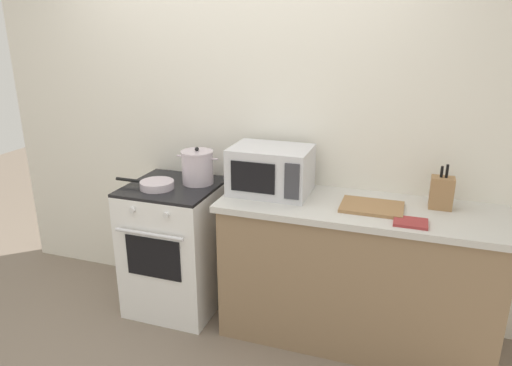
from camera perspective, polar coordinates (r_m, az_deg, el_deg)
The scene contains 11 objects.
ground_plane at distance 3.04m, azimuth -8.70°, elevation -21.27°, with size 10.00×10.00×0.00m, color #7A6B5B.
back_wall at distance 3.20m, azimuth 3.04°, elevation 6.16°, with size 4.40×0.10×2.50m, color silver.
lower_cabinet_right at distance 3.06m, azimuth 11.96°, elevation -11.14°, with size 1.64×0.56×0.88m, color #8C7051.
countertop_right at distance 2.87m, azimuth 12.57°, elevation -3.12°, with size 1.70×0.60×0.04m, color beige.
stove at distance 3.38m, azimuth -9.74°, elevation -7.65°, with size 0.60×0.64×0.92m.
stock_pot at distance 3.18m, azimuth -7.15°, elevation 1.94°, with size 0.30×0.22×0.25m.
frying_pan at distance 3.15m, azimuth -12.12°, elevation -0.19°, with size 0.42×0.22×0.05m.
microwave at distance 2.97m, azimuth 1.83°, elevation 1.59°, with size 0.50×0.37×0.30m.
cutting_board at distance 2.83m, azimuth 13.97°, elevation -2.86°, with size 0.36×0.26×0.02m, color #997047.
knife_block at distance 2.94m, azimuth 21.72°, elevation -1.08°, with size 0.13×0.10×0.27m.
oven_mitt at distance 2.68m, azimuth 18.36°, elevation -4.59°, with size 0.18×0.14×0.02m, color #993333.
Camera 1 is at (1.15, -2.04, 1.94)m, focal length 32.76 mm.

